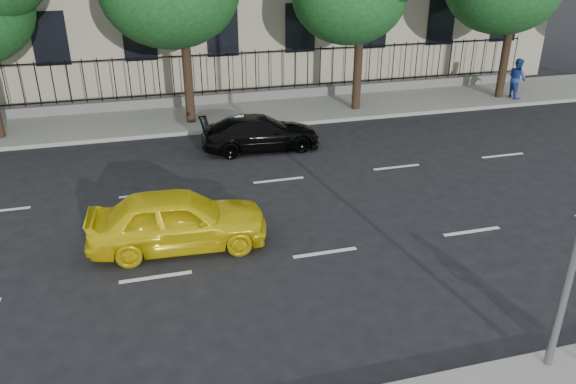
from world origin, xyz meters
name	(u,v)px	position (x,y,z in m)	size (l,w,h in m)	color
ground	(365,315)	(0.00, 0.00, 0.00)	(120.00, 120.00, 0.00)	black
far_sidewalk	(237,114)	(0.00, 14.00, 0.07)	(60.00, 4.00, 0.15)	gray
lane_markings	(299,212)	(0.00, 4.75, 0.01)	(49.60, 4.62, 0.01)	silver
iron_fence	(230,90)	(0.00, 15.70, 0.65)	(30.00, 0.50, 2.20)	slate
yellow_taxi	(178,219)	(-3.34, 3.76, 0.73)	(1.72, 4.28, 1.46)	yellow
black_sedan	(261,133)	(0.08, 9.85, 0.60)	(1.69, 4.17, 1.21)	black
pedestrian_far	(517,78)	(12.59, 12.90, 1.04)	(0.86, 0.67, 1.77)	#223D93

